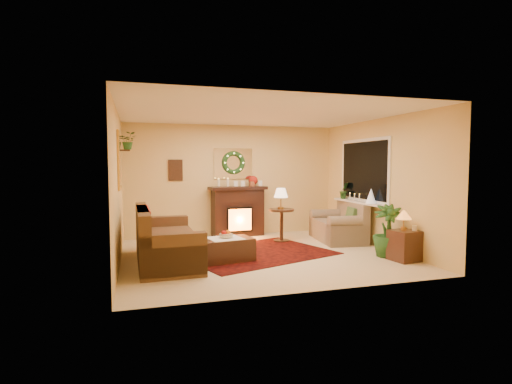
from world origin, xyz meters
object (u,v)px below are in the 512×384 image
object	(u,v)px
side_table_round	(281,227)
coffee_table	(225,249)
sofa	(167,238)
fireplace	(238,213)
end_table_square	(404,245)
loveseat	(337,222)

from	to	relation	value
side_table_round	coffee_table	distance (m)	2.11
sofa	fireplace	world-z (taller)	fireplace
coffee_table	side_table_round	bearing A→B (deg)	32.46
end_table_square	side_table_round	bearing A→B (deg)	122.57
sofa	coffee_table	world-z (taller)	sofa
end_table_square	coffee_table	size ratio (longest dim) A/B	0.56
sofa	side_table_round	xyz separation A→B (m)	(2.53, 1.22, -0.10)
fireplace	coffee_table	distance (m)	2.50
side_table_round	end_table_square	xyz separation A→B (m)	(1.45, -2.27, -0.06)
side_table_round	end_table_square	world-z (taller)	side_table_round
sofa	coffee_table	size ratio (longest dim) A/B	2.34
end_table_square	fireplace	bearing A→B (deg)	124.64
loveseat	end_table_square	bearing A→B (deg)	-76.17
sofa	loveseat	distance (m)	3.87
loveseat	coffee_table	distance (m)	3.01
fireplace	loveseat	size ratio (longest dim) A/B	0.81
end_table_square	coffee_table	bearing A→B (deg)	164.25
end_table_square	coffee_table	xyz separation A→B (m)	(-3.01, 0.85, -0.06)
sofa	end_table_square	size ratio (longest dim) A/B	4.15
fireplace	coffee_table	xyz separation A→B (m)	(-0.81, -2.34, -0.34)
fireplace	loveseat	world-z (taller)	fireplace
loveseat	side_table_round	world-z (taller)	loveseat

